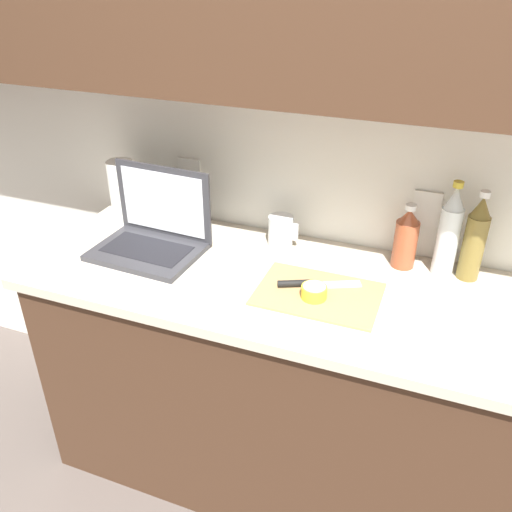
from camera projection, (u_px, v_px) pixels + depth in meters
The scene contains 12 objects.
ground_plane at pixel (338, 485), 2.09m from camera, with size 12.00×12.00×0.00m, color #564C47.
wall_back at pixel (401, 50), 1.51m from camera, with size 5.20×0.38×2.60m.
counter_unit at pixel (355, 401), 1.86m from camera, with size 2.19×0.64×0.88m.
laptop at pixel (154, 231), 1.88m from camera, with size 0.38×0.28×0.28m.
cutting_board at pixel (318, 294), 1.66m from camera, with size 0.37×0.26×0.01m, color tan.
knife at pixel (305, 284), 1.68m from camera, with size 0.25×0.14×0.02m.
lemon_half_cut at pixel (314, 292), 1.62m from camera, with size 0.08×0.08×0.04m.
bottle_green_soda at pixel (475, 239), 1.68m from camera, with size 0.07×0.07×0.30m.
bottle_oil_tall at pixel (449, 233), 1.70m from camera, with size 0.07×0.07×0.32m.
bottle_water_clear at pixel (406, 239), 1.76m from camera, with size 0.08×0.08×0.22m.
measuring_cup at pixel (281, 231), 1.91m from camera, with size 0.11×0.09×0.11m.
paper_towel_roll at pixel (123, 191), 2.06m from camera, with size 0.10×0.10×0.24m.
Camera 1 is at (0.19, -1.39, 1.81)m, focal length 38.00 mm.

